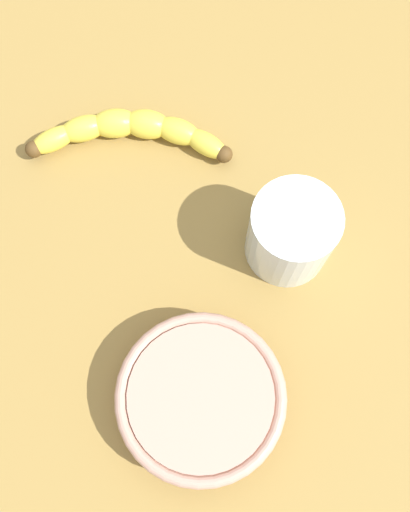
{
  "coord_description": "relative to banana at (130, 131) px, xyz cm",
  "views": [
    {
      "loc": [
        -22.62,
        -11.98,
        62.94
      ],
      "look_at": [
        -5.54,
        -4.23,
        5.0
      ],
      "focal_mm": 41.44,
      "sensor_mm": 36.0,
      "label": 1
    }
  ],
  "objects": [
    {
      "name": "banana",
      "position": [
        0.0,
        0.0,
        0.0
      ],
      "size": [
        11.24,
        21.5,
        3.27
      ],
      "rotation": [
        0.0,
        0.0,
        1.97
      ],
      "color": "yellow",
      "rests_on": "wooden_tabletop"
    },
    {
      "name": "wooden_tabletop",
      "position": [
        -4.46,
        -9.46,
        -3.14
      ],
      "size": [
        120.0,
        120.0,
        3.0
      ],
      "primitive_type": "cube",
      "color": "olive",
      "rests_on": "ground"
    },
    {
      "name": "smoothie_glass",
      "position": [
        -5.01,
        -20.91,
        2.53
      ],
      "size": [
        8.8,
        8.8,
        8.88
      ],
      "color": "silver",
      "rests_on": "wooden_tabletop"
    },
    {
      "name": "ceramic_bowl",
      "position": [
        -23.25,
        -19.27,
        1.07
      ],
      "size": [
        16.06,
        16.06,
        4.53
      ],
      "color": "tan",
      "rests_on": "wooden_tabletop"
    }
  ]
}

